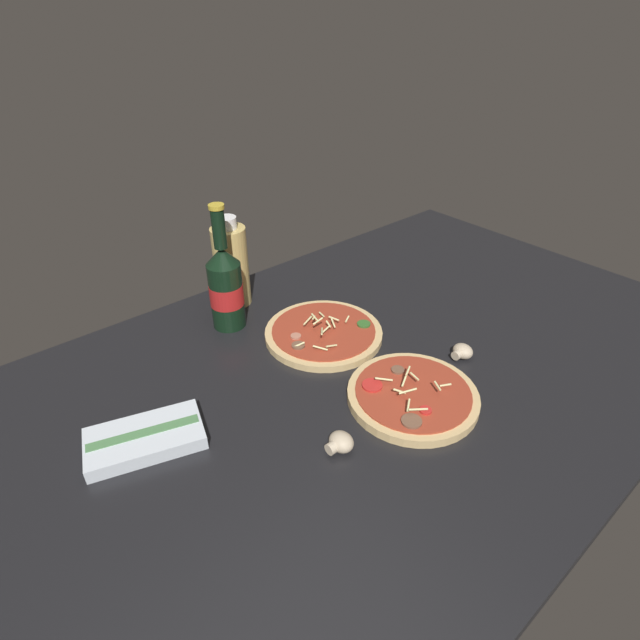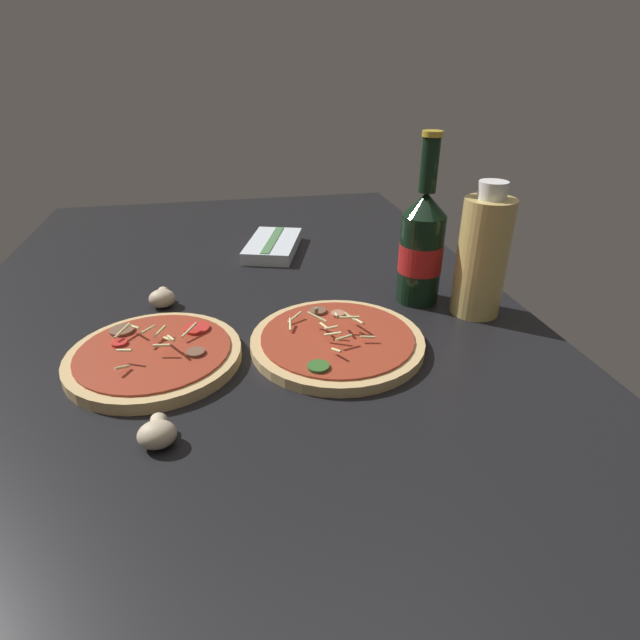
% 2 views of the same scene
% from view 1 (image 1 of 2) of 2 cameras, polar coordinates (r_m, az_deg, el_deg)
% --- Properties ---
extents(counter_slab, '(1.60, 0.90, 0.03)m').
position_cam_1_polar(counter_slab, '(0.94, 2.95, -7.02)').
color(counter_slab, black).
rests_on(counter_slab, ground).
extents(pizza_near, '(0.23, 0.23, 0.04)m').
position_cam_1_polar(pizza_near, '(0.89, 10.51, -8.47)').
color(pizza_near, tan).
rests_on(pizza_near, counter_slab).
extents(pizza_far, '(0.24, 0.24, 0.05)m').
position_cam_1_polar(pizza_far, '(1.03, 0.41, -1.48)').
color(pizza_far, tan).
rests_on(pizza_far, counter_slab).
extents(beer_bottle, '(0.07, 0.07, 0.27)m').
position_cam_1_polar(beer_bottle, '(1.04, -10.74, 3.85)').
color(beer_bottle, black).
rests_on(beer_bottle, counter_slab).
extents(oil_bottle, '(0.08, 0.08, 0.21)m').
position_cam_1_polar(oil_bottle, '(1.12, -10.11, 6.22)').
color(oil_bottle, '#D6B766').
rests_on(oil_bottle, counter_slab).
extents(mushroom_left, '(0.04, 0.04, 0.03)m').
position_cam_1_polar(mushroom_left, '(0.79, 2.32, -13.81)').
color(mushroom_left, beige).
rests_on(mushroom_left, counter_slab).
extents(mushroom_right, '(0.04, 0.04, 0.03)m').
position_cam_1_polar(mushroom_right, '(1.00, 15.93, -3.49)').
color(mushroom_right, beige).
rests_on(mushroom_right, counter_slab).
extents(dish_towel, '(0.20, 0.14, 0.03)m').
position_cam_1_polar(dish_towel, '(0.84, -19.36, -12.66)').
color(dish_towel, silver).
rests_on(dish_towel, counter_slab).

